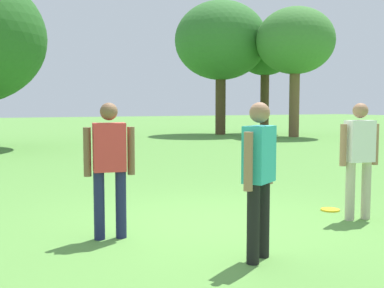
{
  "coord_description": "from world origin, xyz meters",
  "views": [
    {
      "loc": [
        -2.98,
        -5.54,
        1.61
      ],
      "look_at": [
        0.4,
        1.14,
        1.0
      ],
      "focal_mm": 44.68,
      "sensor_mm": 36.0,
      "label": 1
    }
  ],
  "objects_px": {
    "person_catcher": "(359,153)",
    "tree_slender_mid": "(295,42)",
    "tree_back_left": "(265,52)",
    "person_thrower": "(110,161)",
    "frisbee": "(330,210)",
    "tree_far_right": "(221,41)",
    "person_bystander": "(259,170)"
  },
  "relations": [
    {
      "from": "person_catcher",
      "to": "tree_slender_mid",
      "type": "xyz_separation_m",
      "value": [
        10.52,
        14.49,
        3.85
      ]
    },
    {
      "from": "tree_back_left",
      "to": "person_thrower",
      "type": "bearing_deg",
      "value": -130.13
    },
    {
      "from": "person_catcher",
      "to": "frisbee",
      "type": "relative_size",
      "value": 5.73
    },
    {
      "from": "frisbee",
      "to": "tree_back_left",
      "type": "distance_m",
      "value": 20.77
    },
    {
      "from": "person_catcher",
      "to": "tree_slender_mid",
      "type": "bearing_deg",
      "value": 54.02
    },
    {
      "from": "person_thrower",
      "to": "tree_slender_mid",
      "type": "xyz_separation_m",
      "value": [
        13.92,
        13.85,
        3.85
      ]
    },
    {
      "from": "tree_far_right",
      "to": "tree_back_left",
      "type": "xyz_separation_m",
      "value": [
        2.76,
        -0.25,
        -0.46
      ]
    },
    {
      "from": "tree_back_left",
      "to": "tree_slender_mid",
      "type": "bearing_deg",
      "value": -97.79
    },
    {
      "from": "person_catcher",
      "to": "person_bystander",
      "type": "height_order",
      "value": "same"
    },
    {
      "from": "tree_slender_mid",
      "to": "tree_back_left",
      "type": "height_order",
      "value": "tree_slender_mid"
    },
    {
      "from": "person_catcher",
      "to": "tree_far_right",
      "type": "bearing_deg",
      "value": 65.44
    },
    {
      "from": "person_bystander",
      "to": "tree_slender_mid",
      "type": "relative_size",
      "value": 0.25
    },
    {
      "from": "person_thrower",
      "to": "tree_back_left",
      "type": "height_order",
      "value": "tree_back_left"
    },
    {
      "from": "person_thrower",
      "to": "tree_slender_mid",
      "type": "distance_m",
      "value": 20.01
    },
    {
      "from": "frisbee",
      "to": "tree_far_right",
      "type": "bearing_deg",
      "value": 64.84
    },
    {
      "from": "person_bystander",
      "to": "tree_back_left",
      "type": "bearing_deg",
      "value": 54.45
    },
    {
      "from": "tree_slender_mid",
      "to": "tree_far_right",
      "type": "bearing_deg",
      "value": 124.15
    },
    {
      "from": "frisbee",
      "to": "person_thrower",
      "type": "bearing_deg",
      "value": 179.49
    },
    {
      "from": "frisbee",
      "to": "tree_back_left",
      "type": "relative_size",
      "value": 0.05
    },
    {
      "from": "tree_far_right",
      "to": "person_thrower",
      "type": "bearing_deg",
      "value": -123.85
    },
    {
      "from": "tree_slender_mid",
      "to": "tree_back_left",
      "type": "distance_m",
      "value": 3.22
    },
    {
      "from": "person_thrower",
      "to": "tree_slender_mid",
      "type": "height_order",
      "value": "tree_slender_mid"
    },
    {
      "from": "person_catcher",
      "to": "tree_slender_mid",
      "type": "relative_size",
      "value": 0.25
    },
    {
      "from": "person_bystander",
      "to": "tree_slender_mid",
      "type": "bearing_deg",
      "value": 50.15
    },
    {
      "from": "person_catcher",
      "to": "frisbee",
      "type": "xyz_separation_m",
      "value": [
        0.06,
        0.6,
        -0.93
      ]
    },
    {
      "from": "person_catcher",
      "to": "tree_back_left",
      "type": "xyz_separation_m",
      "value": [
        10.95,
        17.67,
        3.68
      ]
    },
    {
      "from": "person_thrower",
      "to": "person_bystander",
      "type": "height_order",
      "value": "same"
    },
    {
      "from": "person_bystander",
      "to": "tree_far_right",
      "type": "xyz_separation_m",
      "value": [
        10.47,
        18.76,
        4.14
      ]
    },
    {
      "from": "person_bystander",
      "to": "tree_back_left",
      "type": "xyz_separation_m",
      "value": [
        13.23,
        18.51,
        3.68
      ]
    },
    {
      "from": "tree_far_right",
      "to": "tree_back_left",
      "type": "height_order",
      "value": "tree_far_right"
    },
    {
      "from": "person_thrower",
      "to": "tree_slender_mid",
      "type": "relative_size",
      "value": 0.25
    },
    {
      "from": "person_thrower",
      "to": "tree_back_left",
      "type": "xyz_separation_m",
      "value": [
        14.36,
        17.04,
        3.68
      ]
    }
  ]
}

